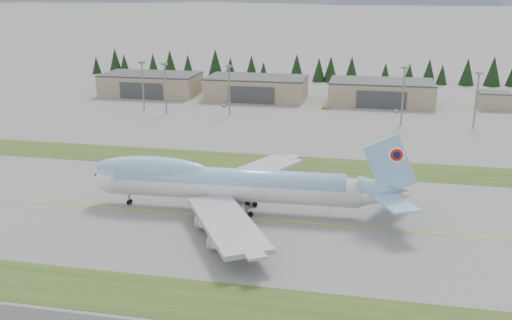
% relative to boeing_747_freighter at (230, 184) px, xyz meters
% --- Properties ---
extents(ground, '(7000.00, 7000.00, 0.00)m').
position_rel_boeing_747_freighter_xyz_m(ground, '(-8.11, -4.42, -6.96)').
color(ground, slate).
rests_on(ground, ground).
extents(grass_strip_near, '(400.00, 14.00, 0.08)m').
position_rel_boeing_747_freighter_xyz_m(grass_strip_near, '(-8.11, -42.42, -6.96)').
color(grass_strip_near, '#2E4D1B').
rests_on(grass_strip_near, ground).
extents(grass_strip_far, '(400.00, 18.00, 0.08)m').
position_rel_boeing_747_freighter_xyz_m(grass_strip_far, '(-8.11, 40.58, -6.96)').
color(grass_strip_far, '#2E4D1B').
rests_on(grass_strip_far, ground).
extents(taxiway_line_main, '(400.00, 0.40, 0.02)m').
position_rel_boeing_747_freighter_xyz_m(taxiway_line_main, '(-8.11, -4.42, -6.96)').
color(taxiway_line_main, gold).
rests_on(taxiway_line_main, ground).
extents(boeing_747_freighter, '(79.78, 69.19, 21.12)m').
position_rel_boeing_747_freighter_xyz_m(boeing_747_freighter, '(0.00, 0.00, 0.00)').
color(boeing_747_freighter, silver).
rests_on(boeing_747_freighter, ground).
extents(hangar_left, '(48.00, 26.60, 10.80)m').
position_rel_boeing_747_freighter_xyz_m(hangar_left, '(-78.11, 145.48, -1.57)').
color(hangar_left, gray).
rests_on(hangar_left, ground).
extents(hangar_center, '(48.00, 26.60, 10.80)m').
position_rel_boeing_747_freighter_xyz_m(hangar_center, '(-23.11, 145.48, -1.57)').
color(hangar_center, gray).
rests_on(hangar_center, ground).
extents(hangar_right, '(48.00, 26.60, 10.80)m').
position_rel_boeing_747_freighter_xyz_m(hangar_right, '(36.89, 145.48, -1.57)').
color(hangar_right, gray).
rests_on(hangar_right, ground).
extents(control_shed, '(14.00, 12.00, 7.60)m').
position_rel_boeing_747_freighter_xyz_m(control_shed, '(86.89, 143.58, -3.16)').
color(control_shed, gray).
rests_on(control_shed, ground).
extents(floodlight_masts, '(161.19, 10.15, 23.17)m').
position_rel_boeing_747_freighter_xyz_m(floodlight_masts, '(10.42, 104.46, 8.50)').
color(floodlight_masts, gray).
rests_on(floodlight_masts, ground).
extents(service_vehicle_a, '(1.94, 3.63, 1.18)m').
position_rel_boeing_747_freighter_xyz_m(service_vehicle_a, '(-33.80, 123.36, -6.96)').
color(service_vehicle_a, '#B8B8BA').
rests_on(service_vehicle_a, ground).
extents(service_vehicle_b, '(4.32, 2.31, 1.35)m').
position_rel_boeing_747_freighter_xyz_m(service_vehicle_b, '(12.66, 127.06, -6.96)').
color(service_vehicle_b, '#B8832E').
rests_on(service_vehicle_b, ground).
extents(service_vehicle_c, '(2.16, 4.04, 1.11)m').
position_rel_boeing_747_freighter_xyz_m(service_vehicle_c, '(43.64, 126.71, -6.96)').
color(service_vehicle_c, silver).
rests_on(service_vehicle_c, ground).
extents(conifer_belt, '(269.65, 15.62, 16.95)m').
position_rel_boeing_747_freighter_xyz_m(conifer_belt, '(-2.06, 208.15, 0.43)').
color(conifer_belt, black).
rests_on(conifer_belt, ground).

